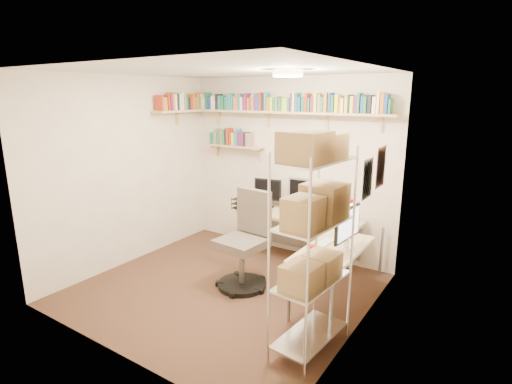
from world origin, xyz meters
TOP-DOWN VIEW (x-y plane):
  - ground at (0.00, 0.00)m, footprint 3.20×3.20m
  - room_shell at (0.00, 0.00)m, footprint 3.24×3.04m
  - wall_shelves at (-0.42, 1.30)m, footprint 3.12×1.09m
  - corner_desk at (0.48, 0.96)m, footprint 2.06×1.70m
  - office_chair at (0.16, 0.22)m, footprint 0.61×0.62m
  - wire_rack at (1.36, -0.50)m, footprint 0.46×0.82m

SIDE VIEW (x-z plane):
  - ground at x=0.00m, z-range 0.00..0.00m
  - office_chair at x=0.16m, z-range -0.09..1.07m
  - corner_desk at x=0.48m, z-range 0.08..1.24m
  - wire_rack at x=1.36m, z-range 0.31..2.30m
  - room_shell at x=0.00m, z-range 0.29..2.81m
  - wall_shelves at x=-0.42m, z-range 1.63..2.42m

